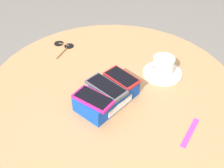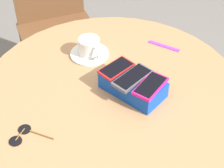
# 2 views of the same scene
# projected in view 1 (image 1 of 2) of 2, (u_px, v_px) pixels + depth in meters

# --- Properties ---
(round_table) EXTENTS (0.90, 0.90, 0.73)m
(round_table) POSITION_uv_depth(u_px,v_px,m) (112.00, 113.00, 1.19)
(round_table) COLOR #2D2D2D
(round_table) RESTS_ON ground_plane
(phone_box) EXTENTS (0.23, 0.17, 0.06)m
(phone_box) POSITION_uv_depth(u_px,v_px,m) (107.00, 95.00, 1.03)
(phone_box) COLOR #0F42AD
(phone_box) RESTS_ON round_table
(phone_magenta) EXTENTS (0.09, 0.14, 0.01)m
(phone_magenta) POSITION_uv_depth(u_px,v_px,m) (94.00, 99.00, 0.97)
(phone_magenta) COLOR #D11975
(phone_magenta) RESTS_ON phone_box
(phone_gray) EXTENTS (0.10, 0.15, 0.01)m
(phone_gray) POSITION_uv_depth(u_px,v_px,m) (106.00, 87.00, 1.01)
(phone_gray) COLOR #515156
(phone_gray) RESTS_ON phone_box
(phone_red) EXTENTS (0.10, 0.13, 0.01)m
(phone_red) POSITION_uv_depth(u_px,v_px,m) (121.00, 78.00, 1.05)
(phone_red) COLOR red
(phone_red) RESTS_ON phone_box
(saucer) EXTENTS (0.15, 0.15, 0.01)m
(saucer) POSITION_uv_depth(u_px,v_px,m) (162.00, 73.00, 1.16)
(saucer) COLOR silver
(saucer) RESTS_ON round_table
(coffee_cup) EXTENTS (0.10, 0.08, 0.06)m
(coffee_cup) POSITION_uv_depth(u_px,v_px,m) (163.00, 65.00, 1.14)
(coffee_cup) COLOR silver
(coffee_cup) RESTS_ON saucer
(lanyard_strap) EXTENTS (0.13, 0.03, 0.00)m
(lanyard_strap) POSITION_uv_depth(u_px,v_px,m) (190.00, 132.00, 0.95)
(lanyard_strap) COLOR purple
(lanyard_strap) RESTS_ON round_table
(sunglasses) EXTENTS (0.12, 0.09, 0.01)m
(sunglasses) POSITION_uv_depth(u_px,v_px,m) (64.00, 46.00, 1.31)
(sunglasses) COLOR black
(sunglasses) RESTS_ON round_table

